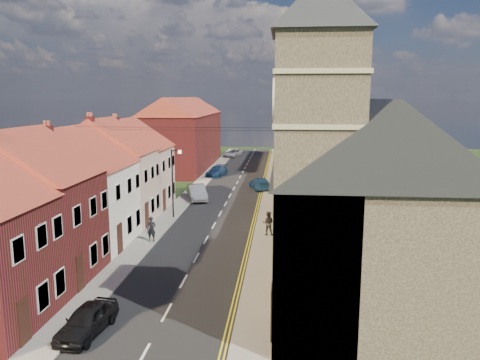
{
  "coord_description": "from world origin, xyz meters",
  "views": [
    {
      "loc": [
        5.63,
        -19.3,
        10.59
      ],
      "look_at": [
        1.99,
        20.25,
        3.5
      ],
      "focal_mm": 35.0,
      "sensor_mm": 36.0,
      "label": 1
    }
  ],
  "objects_px": {
    "car_far": "(217,171)",
    "pedestrian_left": "(151,229)",
    "pedestrian_right": "(268,223)",
    "lamppost": "(173,179)",
    "car_distant": "(233,153)",
    "car_far_b": "(260,183)",
    "car_mid": "(197,192)",
    "car_near": "(87,320)",
    "church": "(359,195)"
  },
  "relations": [
    {
      "from": "car_far",
      "to": "pedestrian_left",
      "type": "xyz_separation_m",
      "value": [
        -0.67,
        -29.36,
        0.35
      ]
    },
    {
      "from": "pedestrian_right",
      "to": "lamppost",
      "type": "bearing_deg",
      "value": -24.88
    },
    {
      "from": "car_far",
      "to": "car_distant",
      "type": "xyz_separation_m",
      "value": [
        0.0,
        20.44,
        0.01
      ]
    },
    {
      "from": "car_far",
      "to": "pedestrian_left",
      "type": "height_order",
      "value": "pedestrian_left"
    },
    {
      "from": "lamppost",
      "to": "car_far_b",
      "type": "xyz_separation_m",
      "value": [
        6.86,
        14.0,
        -2.87
      ]
    },
    {
      "from": "car_mid",
      "to": "car_far",
      "type": "height_order",
      "value": "car_mid"
    },
    {
      "from": "pedestrian_left",
      "to": "car_far",
      "type": "bearing_deg",
      "value": 88.19
    },
    {
      "from": "lamppost",
      "to": "pedestrian_left",
      "type": "relative_size",
      "value": 3.29
    },
    {
      "from": "lamppost",
      "to": "car_near",
      "type": "height_order",
      "value": "lamppost"
    },
    {
      "from": "car_near",
      "to": "pedestrian_right",
      "type": "bearing_deg",
      "value": 70.78
    },
    {
      "from": "car_far_b",
      "to": "pedestrian_right",
      "type": "bearing_deg",
      "value": 77.43
    },
    {
      "from": "church",
      "to": "car_mid",
      "type": "bearing_deg",
      "value": 117.28
    },
    {
      "from": "lamppost",
      "to": "car_far",
      "type": "height_order",
      "value": "lamppost"
    },
    {
      "from": "church",
      "to": "pedestrian_right",
      "type": "xyz_separation_m",
      "value": [
        -4.76,
        12.06,
        -4.83
      ]
    },
    {
      "from": "car_near",
      "to": "car_far",
      "type": "relative_size",
      "value": 0.83
    },
    {
      "from": "church",
      "to": "pedestrian_left",
      "type": "xyz_separation_m",
      "value": [
        -13.23,
        9.72,
        -4.85
      ]
    },
    {
      "from": "car_near",
      "to": "car_far",
      "type": "bearing_deg",
      "value": 96.88
    },
    {
      "from": "car_mid",
      "to": "car_distant",
      "type": "height_order",
      "value": "car_mid"
    },
    {
      "from": "lamppost",
      "to": "car_near",
      "type": "distance_m",
      "value": 20.59
    },
    {
      "from": "church",
      "to": "car_far",
      "type": "bearing_deg",
      "value": 107.81
    },
    {
      "from": "car_mid",
      "to": "car_far_b",
      "type": "bearing_deg",
      "value": 27.17
    },
    {
      "from": "lamppost",
      "to": "car_far",
      "type": "bearing_deg",
      "value": 88.44
    },
    {
      "from": "lamppost",
      "to": "car_near",
      "type": "xyz_separation_m",
      "value": [
        0.76,
        -20.37,
        -2.88
      ]
    },
    {
      "from": "lamppost",
      "to": "car_mid",
      "type": "distance_m",
      "value": 8.18
    },
    {
      "from": "lamppost",
      "to": "pedestrian_right",
      "type": "distance_m",
      "value": 9.91
    },
    {
      "from": "car_near",
      "to": "car_mid",
      "type": "height_order",
      "value": "car_mid"
    },
    {
      "from": "car_mid",
      "to": "pedestrian_right",
      "type": "bearing_deg",
      "value": -75.81
    },
    {
      "from": "car_distant",
      "to": "church",
      "type": "bearing_deg",
      "value": -61.11
    },
    {
      "from": "pedestrian_left",
      "to": "pedestrian_right",
      "type": "xyz_separation_m",
      "value": [
        8.47,
        2.33,
        0.02
      ]
    },
    {
      "from": "car_far",
      "to": "pedestrian_right",
      "type": "relative_size",
      "value": 2.51
    },
    {
      "from": "car_near",
      "to": "car_distant",
      "type": "xyz_separation_m",
      "value": [
        -0.15,
        63.22,
        0.03
      ]
    },
    {
      "from": "church",
      "to": "car_far",
      "type": "distance_m",
      "value": 41.38
    },
    {
      "from": "church",
      "to": "car_near",
      "type": "xyz_separation_m",
      "value": [
        -12.41,
        -3.7,
        -5.22
      ]
    },
    {
      "from": "car_mid",
      "to": "lamppost",
      "type": "bearing_deg",
      "value": -112.74
    },
    {
      "from": "car_far",
      "to": "pedestrian_left",
      "type": "relative_size",
      "value": 2.56
    },
    {
      "from": "car_far",
      "to": "pedestrian_left",
      "type": "distance_m",
      "value": 29.37
    },
    {
      "from": "car_mid",
      "to": "pedestrian_right",
      "type": "xyz_separation_m",
      "value": [
        7.8,
        -12.3,
        0.26
      ]
    },
    {
      "from": "church",
      "to": "car_far",
      "type": "relative_size",
      "value": 3.26
    },
    {
      "from": "car_mid",
      "to": "car_far_b",
      "type": "xyz_separation_m",
      "value": [
        6.25,
        6.32,
        -0.12
      ]
    },
    {
      "from": "car_far",
      "to": "car_far_b",
      "type": "height_order",
      "value": "car_far"
    },
    {
      "from": "car_near",
      "to": "lamppost",
      "type": "bearing_deg",
      "value": 98.81
    },
    {
      "from": "pedestrian_left",
      "to": "car_near",
      "type": "bearing_deg",
      "value": -87.01
    },
    {
      "from": "church",
      "to": "car_distant",
      "type": "distance_m",
      "value": 61.05
    },
    {
      "from": "church",
      "to": "lamppost",
      "type": "height_order",
      "value": "church"
    },
    {
      "from": "car_near",
      "to": "car_mid",
      "type": "distance_m",
      "value": 28.05
    },
    {
      "from": "car_distant",
      "to": "car_far_b",
      "type": "xyz_separation_m",
      "value": [
        6.25,
        -28.84,
        -0.02
      ]
    },
    {
      "from": "lamppost",
      "to": "car_distant",
      "type": "distance_m",
      "value": 42.94
    },
    {
      "from": "car_near",
      "to": "car_mid",
      "type": "xyz_separation_m",
      "value": [
        -0.15,
        28.05,
        0.13
      ]
    },
    {
      "from": "car_far_b",
      "to": "car_far",
      "type": "bearing_deg",
      "value": -70.71
    },
    {
      "from": "car_far",
      "to": "pedestrian_right",
      "type": "xyz_separation_m",
      "value": [
        7.8,
        -27.03,
        0.37
      ]
    }
  ]
}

